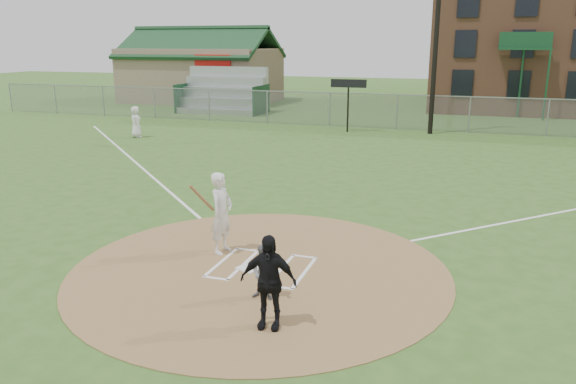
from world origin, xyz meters
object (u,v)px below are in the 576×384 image
(home_plate, at_px, (250,268))
(batter_at_plate, at_px, (222,213))
(umpire, at_px, (268,282))
(ondeck_player, at_px, (136,122))
(catcher, at_px, (265,272))

(home_plate, relative_size, batter_at_plate, 0.24)
(umpire, xyz_separation_m, ondeck_player, (-13.82, 17.12, -0.06))
(umpire, distance_m, ondeck_player, 22.01)
(home_plate, height_order, batter_at_plate, batter_at_plate)
(catcher, relative_size, ondeck_player, 0.68)
(catcher, height_order, umpire, umpire)
(home_plate, xyz_separation_m, catcher, (0.86, -1.32, 0.54))
(home_plate, xyz_separation_m, ondeck_player, (-12.51, 14.78, 0.79))
(batter_at_plate, bearing_deg, catcher, -47.93)
(batter_at_plate, bearing_deg, ondeck_player, 129.33)
(ondeck_player, bearing_deg, umpire, 168.61)
(umpire, bearing_deg, home_plate, 113.20)
(catcher, bearing_deg, batter_at_plate, 132.28)
(home_plate, xyz_separation_m, umpire, (1.32, -2.34, 0.84))
(batter_at_plate, bearing_deg, home_plate, -36.66)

